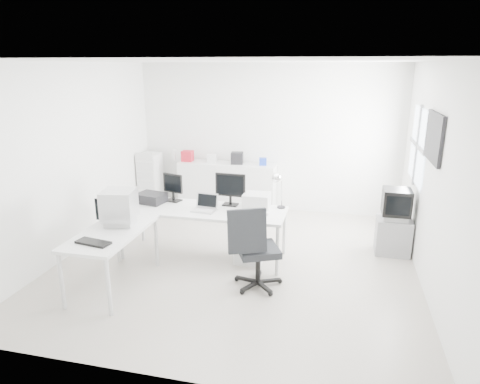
% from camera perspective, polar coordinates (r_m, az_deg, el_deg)
% --- Properties ---
extents(floor, '(5.00, 5.00, 0.01)m').
position_cam_1_polar(floor, '(6.31, -0.42, -9.25)').
color(floor, silver).
rests_on(floor, ground).
extents(ceiling, '(5.00, 5.00, 0.01)m').
position_cam_1_polar(ceiling, '(5.68, -0.48, 17.09)').
color(ceiling, white).
rests_on(ceiling, back_wall).
extents(back_wall, '(5.00, 0.02, 2.80)m').
position_cam_1_polar(back_wall, '(8.24, 3.71, 7.12)').
color(back_wall, silver).
rests_on(back_wall, floor).
extents(left_wall, '(0.02, 5.00, 2.80)m').
position_cam_1_polar(left_wall, '(6.86, -21.23, 4.11)').
color(left_wall, silver).
rests_on(left_wall, floor).
extents(right_wall, '(0.02, 5.00, 2.80)m').
position_cam_1_polar(right_wall, '(5.80, 24.33, 1.62)').
color(right_wall, silver).
rests_on(right_wall, floor).
extents(window, '(0.02, 1.20, 1.10)m').
position_cam_1_polar(window, '(6.91, 22.62, 5.73)').
color(window, white).
rests_on(window, right_wall).
extents(wall_picture, '(0.04, 0.90, 0.60)m').
position_cam_1_polar(wall_picture, '(5.79, 24.45, 6.68)').
color(wall_picture, black).
rests_on(wall_picture, right_wall).
extents(main_desk, '(2.40, 0.80, 0.75)m').
position_cam_1_polar(main_desk, '(6.35, -4.89, -5.43)').
color(main_desk, silver).
rests_on(main_desk, floor).
extents(side_desk, '(0.70, 1.40, 0.75)m').
position_cam_1_polar(side_desk, '(5.76, -16.52, -8.50)').
color(side_desk, silver).
rests_on(side_desk, floor).
extents(drawer_pedestal, '(0.40, 0.50, 0.60)m').
position_cam_1_polar(drawer_pedestal, '(6.26, 1.41, -6.47)').
color(drawer_pedestal, silver).
rests_on(drawer_pedestal, floor).
extents(inkjet_printer, '(0.46, 0.39, 0.14)m').
position_cam_1_polar(inkjet_printer, '(6.59, -11.76, -0.78)').
color(inkjet_printer, black).
rests_on(inkjet_printer, main_desk).
extents(lcd_monitor_small, '(0.38, 0.28, 0.42)m').
position_cam_1_polar(lcd_monitor_small, '(6.57, -8.91, 0.57)').
color(lcd_monitor_small, black).
rests_on(lcd_monitor_small, main_desk).
extents(lcd_monitor_large, '(0.46, 0.20, 0.47)m').
position_cam_1_polar(lcd_monitor_large, '(6.28, -1.29, 0.27)').
color(lcd_monitor_large, black).
rests_on(lcd_monitor_large, main_desk).
extents(laptop, '(0.35, 0.36, 0.21)m').
position_cam_1_polar(laptop, '(6.08, -4.85, -1.63)').
color(laptop, '#B7B7BA').
rests_on(laptop, main_desk).
extents(white_keyboard, '(0.40, 0.21, 0.02)m').
position_cam_1_polar(white_keyboard, '(5.92, 0.57, -3.08)').
color(white_keyboard, silver).
rests_on(white_keyboard, main_desk).
extents(white_mouse, '(0.06, 0.06, 0.06)m').
position_cam_1_polar(white_mouse, '(5.90, 3.52, -2.92)').
color(white_mouse, silver).
rests_on(white_mouse, main_desk).
extents(laser_printer, '(0.38, 0.33, 0.21)m').
position_cam_1_polar(laser_printer, '(6.21, 2.23, -1.17)').
color(laser_printer, '#BABABA').
rests_on(laser_printer, main_desk).
extents(desk_lamp, '(0.14, 0.14, 0.43)m').
position_cam_1_polar(desk_lamp, '(6.20, 5.56, -0.23)').
color(desk_lamp, silver).
rests_on(desk_lamp, main_desk).
extents(crt_monitor, '(0.44, 0.44, 0.44)m').
position_cam_1_polar(crt_monitor, '(5.74, -15.79, -2.11)').
color(crt_monitor, '#B7B7BA').
rests_on(crt_monitor, side_desk).
extents(black_keyboard, '(0.44, 0.23, 0.03)m').
position_cam_1_polar(black_keyboard, '(5.30, -18.98, -6.39)').
color(black_keyboard, black).
rests_on(black_keyboard, side_desk).
extents(office_chair, '(0.85, 0.85, 1.11)m').
position_cam_1_polar(office_chair, '(5.44, 2.45, -7.21)').
color(office_chair, '#232428').
rests_on(office_chair, floor).
extents(tv_cabinet, '(0.50, 0.41, 0.55)m').
position_cam_1_polar(tv_cabinet, '(6.87, 19.70, -5.55)').
color(tv_cabinet, gray).
rests_on(tv_cabinet, floor).
extents(crt_tv, '(0.50, 0.48, 0.45)m').
position_cam_1_polar(crt_tv, '(6.71, 20.11, -1.60)').
color(crt_tv, black).
rests_on(crt_tv, tv_cabinet).
extents(sideboard, '(1.87, 0.47, 0.94)m').
position_cam_1_polar(sideboard, '(8.35, -1.71, 0.72)').
color(sideboard, silver).
rests_on(sideboard, floor).
extents(clutter_box_a, '(0.21, 0.18, 0.21)m').
position_cam_1_polar(clutter_box_a, '(8.45, -7.01, 4.79)').
color(clutter_box_a, '#AA1826').
rests_on(clutter_box_a, sideboard).
extents(clutter_box_b, '(0.16, 0.14, 0.16)m').
position_cam_1_polar(clutter_box_b, '(8.30, -3.75, 4.48)').
color(clutter_box_b, silver).
rests_on(clutter_box_b, sideboard).
extents(clutter_box_c, '(0.24, 0.23, 0.22)m').
position_cam_1_polar(clutter_box_c, '(8.16, -0.39, 4.55)').
color(clutter_box_c, black).
rests_on(clutter_box_c, sideboard).
extents(clutter_box_d, '(0.16, 0.14, 0.14)m').
position_cam_1_polar(clutter_box_d, '(8.07, 3.07, 4.07)').
color(clutter_box_d, '#1734A7').
rests_on(clutter_box_d, sideboard).
extents(clutter_bottle, '(0.07, 0.07, 0.22)m').
position_cam_1_polar(clutter_bottle, '(8.59, -8.81, 4.96)').
color(clutter_bottle, silver).
rests_on(clutter_bottle, sideboard).
extents(filing_cabinet, '(0.38, 0.45, 1.08)m').
position_cam_1_polar(filing_cabinet, '(8.72, -11.81, 1.54)').
color(filing_cabinet, silver).
rests_on(filing_cabinet, floor).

